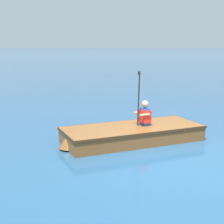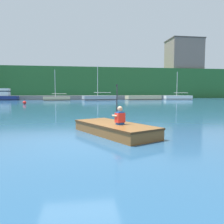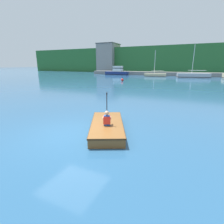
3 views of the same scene
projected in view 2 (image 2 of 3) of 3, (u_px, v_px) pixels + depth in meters
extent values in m
plane|color=navy|center=(79.00, 141.00, 6.40)|extent=(300.00, 300.00, 0.00)
cube|color=#28602D|center=(80.00, 84.00, 68.03)|extent=(120.00, 20.00, 8.47)
cube|color=#75665B|center=(183.00, 69.00, 66.52)|extent=(9.45, 7.46, 17.24)
cube|color=#463D37|center=(184.00, 40.00, 65.76)|extent=(9.75, 7.76, 0.30)
cube|color=slate|center=(80.00, 98.00, 47.59)|extent=(46.75, 2.40, 0.90)
cube|color=#CCB789|center=(143.00, 98.00, 44.98)|extent=(7.37, 3.12, 0.95)
cube|color=black|center=(143.00, 99.00, 45.00)|extent=(7.42, 3.16, 0.10)
cube|color=#CCB789|center=(57.00, 99.00, 42.46)|extent=(5.24, 2.63, 0.70)
cube|color=black|center=(57.00, 100.00, 42.48)|extent=(5.28, 2.68, 0.10)
cylinder|color=silver|center=(55.00, 83.00, 42.12)|extent=(0.10, 0.10, 5.22)
cylinder|color=silver|center=(59.00, 94.00, 42.54)|extent=(2.72, 0.57, 0.07)
cube|color=#9EA3A8|center=(99.00, 98.00, 42.91)|extent=(6.82, 3.51, 0.94)
cube|color=black|center=(99.00, 99.00, 42.94)|extent=(6.87, 3.56, 0.10)
cylinder|color=silver|center=(98.00, 81.00, 42.50)|extent=(0.10, 0.10, 5.83)
cylinder|color=silver|center=(102.00, 92.00, 43.06)|extent=(3.51, 0.91, 0.07)
cube|color=navy|center=(1.00, 98.00, 42.58)|extent=(6.23, 1.80, 0.86)
cube|color=black|center=(1.00, 100.00, 42.61)|extent=(6.27, 1.85, 0.10)
cube|color=silver|center=(3.00, 92.00, 42.53)|extent=(2.52, 1.42, 1.48)
cube|color=#19232D|center=(3.00, 91.00, 42.51)|extent=(2.54, 1.44, 0.20)
cube|color=white|center=(178.00, 98.00, 47.22)|extent=(5.94, 1.88, 0.89)
cube|color=black|center=(178.00, 99.00, 47.25)|extent=(5.98, 1.92, 0.10)
cylinder|color=silver|center=(177.00, 84.00, 46.93)|extent=(0.10, 0.10, 5.06)
cylinder|color=silver|center=(181.00, 93.00, 47.19)|extent=(3.23, 0.20, 0.07)
cube|color=brown|center=(114.00, 129.00, 7.49)|extent=(2.65, 3.57, 0.38)
cube|color=#432A13|center=(114.00, 124.00, 7.48)|extent=(2.71, 3.62, 0.06)
cube|color=#432A13|center=(114.00, 125.00, 7.48)|extent=(2.23, 3.05, 0.02)
cone|color=brown|center=(91.00, 123.00, 8.80)|extent=(0.61, 0.61, 0.34)
cube|color=brown|center=(118.00, 126.00, 7.28)|extent=(1.18, 0.69, 0.03)
cube|color=#1E4CA5|center=(120.00, 118.00, 7.19)|extent=(0.29, 0.25, 0.42)
cube|color=red|center=(120.00, 118.00, 7.18)|extent=(0.35, 0.32, 0.32)
sphere|color=tan|center=(120.00, 109.00, 7.16)|extent=(0.17, 0.17, 0.17)
cylinder|color=tan|center=(122.00, 115.00, 7.34)|extent=(0.17, 0.26, 0.06)
cylinder|color=tan|center=(115.00, 116.00, 7.17)|extent=(0.17, 0.26, 0.06)
cylinder|color=#232328|center=(117.00, 104.00, 7.29)|extent=(0.06, 0.08, 1.31)
cylinder|color=black|center=(117.00, 86.00, 7.24)|extent=(0.05, 0.05, 0.08)
sphere|color=red|center=(24.00, 102.00, 27.84)|extent=(0.44, 0.44, 0.44)
cylinder|color=black|center=(24.00, 100.00, 27.81)|extent=(0.04, 0.04, 0.28)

